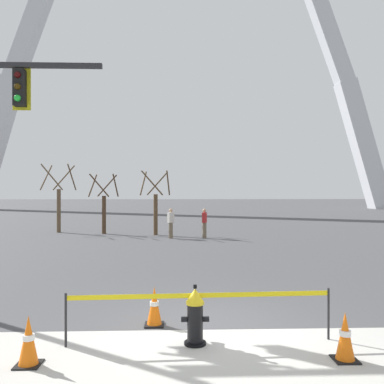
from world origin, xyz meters
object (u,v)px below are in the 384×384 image
object	(u,v)px
pedestrian_walking_left	(204,223)
traffic_cone_mid_sidewalk	(345,337)
traffic_cone_by_hydrant	(28,341)
traffic_cone_curb_edge	(154,306)
fire_hydrant	(195,316)
monument_arch	(181,36)
pedestrian_standing_center	(171,223)

from	to	relation	value
pedestrian_walking_left	traffic_cone_mid_sidewalk	bearing A→B (deg)	-86.19
traffic_cone_by_hydrant	traffic_cone_curb_edge	distance (m)	2.43
fire_hydrant	traffic_cone_curb_edge	size ratio (longest dim) A/B	1.36
monument_arch	pedestrian_standing_center	xyz separation A→B (m)	(-0.88, -35.74, -23.52)
pedestrian_walking_left	monument_arch	bearing A→B (deg)	91.48
monument_arch	pedestrian_standing_center	distance (m)	42.79
monument_arch	pedestrian_walking_left	size ratio (longest dim) A/B	37.57
traffic_cone_mid_sidewalk	pedestrian_standing_center	size ratio (longest dim) A/B	0.46
traffic_cone_mid_sidewalk	traffic_cone_curb_edge	world-z (taller)	same
traffic_cone_by_hydrant	pedestrian_standing_center	size ratio (longest dim) A/B	0.46
traffic_cone_mid_sidewalk	traffic_cone_curb_edge	distance (m)	3.39
fire_hydrant	pedestrian_walking_left	world-z (taller)	pedestrian_walking_left
traffic_cone_mid_sidewalk	fire_hydrant	bearing A→B (deg)	161.97
fire_hydrant	traffic_cone_by_hydrant	distance (m)	2.55
fire_hydrant	monument_arch	size ratio (longest dim) A/B	0.02
traffic_cone_mid_sidewalk	pedestrian_walking_left	xyz separation A→B (m)	(-1.06, 15.87, 0.46)
traffic_cone_curb_edge	monument_arch	world-z (taller)	monument_arch
traffic_cone_curb_edge	traffic_cone_mid_sidewalk	bearing A→B (deg)	-30.21
traffic_cone_curb_edge	pedestrian_standing_center	distance (m)	14.21
monument_arch	pedestrian_walking_left	world-z (taller)	monument_arch
traffic_cone_by_hydrant	pedestrian_standing_center	world-z (taller)	pedestrian_standing_center
traffic_cone_by_hydrant	traffic_cone_mid_sidewalk	world-z (taller)	same
pedestrian_standing_center	traffic_cone_curb_edge	bearing A→B (deg)	-90.28
fire_hydrant	traffic_cone_curb_edge	xyz separation A→B (m)	(-0.72, 0.99, -0.11)
monument_arch	pedestrian_standing_center	bearing A→B (deg)	-91.41
traffic_cone_curb_edge	traffic_cone_by_hydrant	bearing A→B (deg)	-135.03
traffic_cone_curb_edge	monument_arch	size ratio (longest dim) A/B	0.01
traffic_cone_by_hydrant	pedestrian_walking_left	distance (m)	16.29
pedestrian_standing_center	pedestrian_walking_left	bearing A→B (deg)	-1.20
pedestrian_standing_center	fire_hydrant	bearing A→B (deg)	-87.53
monument_arch	pedestrian_standing_center	size ratio (longest dim) A/B	37.57
monument_arch	fire_hydrant	bearing A→B (deg)	-90.25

